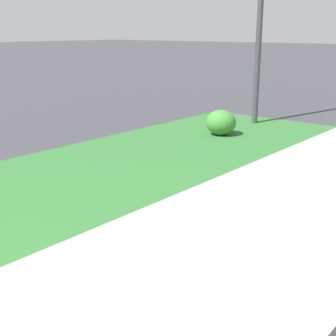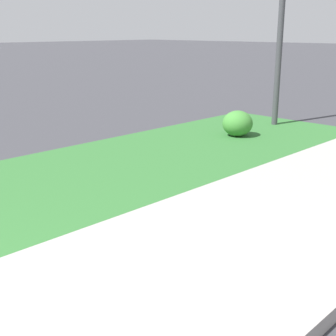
# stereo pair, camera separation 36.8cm
# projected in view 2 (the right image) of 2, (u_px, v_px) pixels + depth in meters

# --- Properties ---
(shrub_bush_near_lamp) EXTENTS (0.51, 0.51, 0.43)m
(shrub_bush_near_lamp) POSITION_uv_depth(u_px,v_px,m) (238.00, 123.00, 7.87)
(shrub_bush_near_lamp) COLOR #3D7F33
(shrub_bush_near_lamp) RESTS_ON ground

